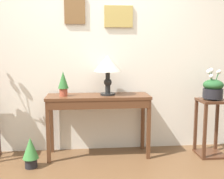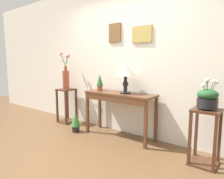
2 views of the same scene
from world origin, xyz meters
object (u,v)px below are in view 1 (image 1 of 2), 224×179
Objects in this scene: pedestal_stand_right at (211,128)px; console_table at (98,104)px; table_lamp at (108,66)px; potted_plant_floor at (31,151)px; potted_plant_on_console at (63,83)px; planter_bowl_wide_right at (213,88)px.

console_table is at bearing 175.77° from pedestal_stand_right.
table_lamp is 1.36m from potted_plant_floor.
table_lamp reaches higher than pedestal_stand_right.
potted_plant_on_console is 1.86m from planter_bowl_wide_right.
pedestal_stand_right is 1.85× the size of planter_bowl_wide_right.
potted_plant_on_console is at bearing 176.87° from planter_bowl_wide_right.
console_table is at bearing 0.41° from potted_plant_on_console.
potted_plant_on_console reaches higher than console_table.
console_table is 1.47m from pedestal_stand_right.
potted_plant_floor is at bearing -142.95° from potted_plant_on_console.
console_table is 1.75× the size of pedestal_stand_right.
table_lamp is at bearing 18.46° from potted_plant_floor.
table_lamp is at bearing 174.39° from planter_bowl_wide_right.
planter_bowl_wide_right reaches higher than console_table.
planter_bowl_wide_right is (1.31, -0.13, -0.28)m from table_lamp.
table_lamp reaches higher than console_table.
table_lamp reaches higher than potted_plant_floor.
console_table is at bearing 19.48° from potted_plant_floor.
console_table is 0.97m from potted_plant_floor.
pedestal_stand_right is 0.51m from planter_bowl_wide_right.
pedestal_stand_right is at bearing 4.52° from potted_plant_floor.
potted_plant_on_console reaches higher than potted_plant_floor.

